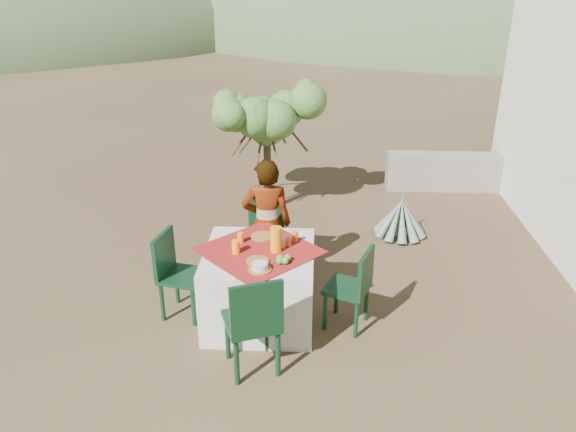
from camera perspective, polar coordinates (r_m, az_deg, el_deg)
The scene contains 23 objects.
ground at distance 5.92m, azimuth -9.33°, elevation -8.83°, with size 160.00×160.00×0.00m, color #372519.
table at distance 5.43m, azimuth -2.88°, elevation -7.03°, with size 1.30×1.30×0.76m.
chair_far at distance 6.22m, azimuth -2.33°, elevation -1.54°, with size 0.44×0.44×0.88m.
chair_near at distance 4.69m, azimuth -3.51°, elevation -10.60°, with size 0.56×0.56×0.95m.
chair_left at distance 5.57m, azimuth -11.36°, elevation -5.44°, with size 0.48×0.48×0.87m.
chair_right at distance 5.31m, azimuth 6.76°, elevation -6.99°, with size 0.50×0.50×0.83m.
person at distance 5.86m, azimuth -2.16°, elevation -0.81°, with size 0.52×0.34×1.43m, color #8C6651.
shrub_tree at distance 7.58m, azimuth -1.76°, elevation 9.53°, with size 1.36×1.33×1.60m.
agave at distance 7.25m, azimuth 11.37°, elevation -0.28°, with size 0.65×0.67×0.71m.
stone_wall at distance 9.06m, azimuth 18.21°, elevation 4.26°, with size 2.60×0.35×0.55m, color gray.
hill_near_left at distance 39.89m, azimuth -27.17°, elevation 17.33°, with size 40.00×40.00×16.00m, color #3D522E.
hill_near_right at distance 42.35m, azimuth 18.75°, elevation 18.92°, with size 48.00×48.00×20.00m, color #3D522E.
plate_far at distance 5.48m, azimuth -2.63°, elevation -2.09°, with size 0.22×0.22×0.01m, color brown.
plate_near at distance 5.04m, azimuth -3.12°, elevation -4.60°, with size 0.21×0.21×0.01m, color brown.
glass_far at distance 5.37m, azimuth -4.84°, elevation -2.22°, with size 0.06×0.06×0.10m, color orange.
glass_near at distance 5.18m, azimuth -5.31°, elevation -3.13°, with size 0.08×0.08×0.12m, color orange.
juice_pitcher at distance 5.17m, azimuth -1.23°, elevation -2.38°, with size 0.11×0.11×0.24m, color orange.
bowl_plate at distance 4.91m, azimuth -2.87°, elevation -5.43°, with size 0.21×0.21×0.01m, color brown.
white_bowl at distance 4.90m, azimuth -2.88°, elevation -5.10°, with size 0.14×0.14×0.05m, color silver.
jar_left at distance 5.29m, azimuth 0.06°, elevation -2.66°, with size 0.05×0.05×0.09m, color #C76B23.
jar_right at distance 5.38m, azimuth 0.74°, elevation -2.08°, with size 0.06×0.06×0.10m, color #C76B23.
napkin_holder at distance 5.26m, azimuth -0.71°, elevation -2.73°, with size 0.08×0.04×0.10m, color silver.
fruit_cluster at distance 5.01m, azimuth -0.50°, elevation -4.42°, with size 0.13×0.12×0.07m.
Camera 1 is at (1.20, -4.82, 3.22)m, focal length 35.00 mm.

